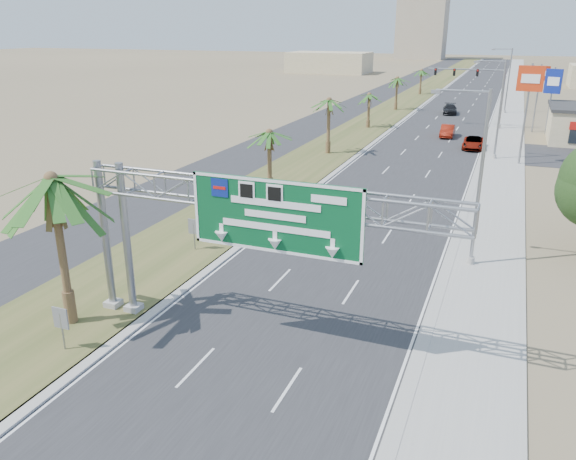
# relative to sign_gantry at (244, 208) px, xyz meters

# --- Properties ---
(road) EXTENTS (12.00, 300.00, 0.02)m
(road) POSITION_rel_sign_gantry_xyz_m (1.06, 100.07, -6.05)
(road) COLOR #28282B
(road) RESTS_ON ground
(sidewalk_right) EXTENTS (4.00, 300.00, 0.10)m
(sidewalk_right) POSITION_rel_sign_gantry_xyz_m (9.56, 100.07, -6.01)
(sidewalk_right) COLOR #9E9B93
(sidewalk_right) RESTS_ON ground
(median_grass) EXTENTS (7.00, 300.00, 0.12)m
(median_grass) POSITION_rel_sign_gantry_xyz_m (-8.94, 100.07, -6.00)
(median_grass) COLOR #414C21
(median_grass) RESTS_ON ground
(opposing_road) EXTENTS (8.00, 300.00, 0.02)m
(opposing_road) POSITION_rel_sign_gantry_xyz_m (-15.94, 100.07, -6.05)
(opposing_road) COLOR #28282B
(opposing_road) RESTS_ON ground
(sign_gantry) EXTENTS (16.75, 1.24, 7.50)m
(sign_gantry) POSITION_rel_sign_gantry_xyz_m (0.00, 0.00, 0.00)
(sign_gantry) COLOR gray
(sign_gantry) RESTS_ON ground
(palm_near) EXTENTS (5.70, 5.70, 8.35)m
(palm_near) POSITION_rel_sign_gantry_xyz_m (-8.14, -1.93, 0.87)
(palm_near) COLOR brown
(palm_near) RESTS_ON ground
(palm_row_b) EXTENTS (3.99, 3.99, 5.95)m
(palm_row_b) POSITION_rel_sign_gantry_xyz_m (-8.44, 22.07, -1.16)
(palm_row_b) COLOR brown
(palm_row_b) RESTS_ON ground
(palm_row_c) EXTENTS (3.99, 3.99, 6.75)m
(palm_row_c) POSITION_rel_sign_gantry_xyz_m (-8.44, 38.07, -0.39)
(palm_row_c) COLOR brown
(palm_row_c) RESTS_ON ground
(palm_row_d) EXTENTS (3.99, 3.99, 5.45)m
(palm_row_d) POSITION_rel_sign_gantry_xyz_m (-8.44, 56.07, -1.64)
(palm_row_d) COLOR brown
(palm_row_d) RESTS_ON ground
(palm_row_e) EXTENTS (3.99, 3.99, 6.15)m
(palm_row_e) POSITION_rel_sign_gantry_xyz_m (-8.44, 75.07, -0.97)
(palm_row_e) COLOR brown
(palm_row_e) RESTS_ON ground
(palm_row_f) EXTENTS (3.99, 3.99, 5.75)m
(palm_row_f) POSITION_rel_sign_gantry_xyz_m (-8.44, 100.07, -1.35)
(palm_row_f) COLOR brown
(palm_row_f) RESTS_ON ground
(streetlight_near) EXTENTS (3.27, 0.44, 10.00)m
(streetlight_near) POSITION_rel_sign_gantry_xyz_m (8.36, 12.07, -1.36)
(streetlight_near) COLOR gray
(streetlight_near) RESTS_ON ground
(streetlight_mid) EXTENTS (3.27, 0.44, 10.00)m
(streetlight_mid) POSITION_rel_sign_gantry_xyz_m (8.36, 42.07, -1.36)
(streetlight_mid) COLOR gray
(streetlight_mid) RESTS_ON ground
(streetlight_far) EXTENTS (3.27, 0.44, 10.00)m
(streetlight_far) POSITION_rel_sign_gantry_xyz_m (8.36, 78.07, -1.36)
(streetlight_far) COLOR gray
(streetlight_far) RESTS_ON ground
(signal_mast) EXTENTS (10.28, 0.71, 8.00)m
(signal_mast) POSITION_rel_sign_gantry_xyz_m (6.23, 62.05, -1.21)
(signal_mast) COLOR gray
(signal_mast) RESTS_ON ground
(median_signback_a) EXTENTS (0.75, 0.08, 2.08)m
(median_signback_a) POSITION_rel_sign_gantry_xyz_m (-6.74, -3.93, -4.61)
(median_signback_a) COLOR gray
(median_signback_a) RESTS_ON ground
(median_signback_b) EXTENTS (0.75, 0.08, 2.08)m
(median_signback_b) POSITION_rel_sign_gantry_xyz_m (-7.44, 8.07, -4.61)
(median_signback_b) COLOR gray
(median_signback_b) RESTS_ON ground
(tower_distant) EXTENTS (20.00, 16.00, 35.00)m
(tower_distant) POSITION_rel_sign_gantry_xyz_m (-30.94, 240.07, 11.44)
(tower_distant) COLOR tan
(tower_distant) RESTS_ON ground
(building_distant_left) EXTENTS (24.00, 14.00, 6.00)m
(building_distant_left) POSITION_rel_sign_gantry_xyz_m (-43.94, 150.07, -3.06)
(building_distant_left) COLOR tan
(building_distant_left) RESTS_ON ground
(car_left_lane) EXTENTS (2.21, 4.84, 1.61)m
(car_left_lane) POSITION_rel_sign_gantry_xyz_m (-3.55, 18.94, -5.25)
(car_left_lane) COLOR black
(car_left_lane) RESTS_ON ground
(car_mid_lane) EXTENTS (1.75, 4.62, 1.50)m
(car_mid_lane) POSITION_rel_sign_gantry_xyz_m (2.46, 53.27, -5.31)
(car_mid_lane) COLOR maroon
(car_mid_lane) RESTS_ON ground
(car_right_lane) EXTENTS (2.38, 4.96, 1.36)m
(car_right_lane) POSITION_rel_sign_gantry_xyz_m (6.08, 46.71, -5.37)
(car_right_lane) COLOR gray
(car_right_lane) RESTS_ON ground
(car_far) EXTENTS (2.66, 5.38, 1.50)m
(car_far) POSITION_rel_sign_gantry_xyz_m (0.46, 73.89, -5.31)
(car_far) COLOR black
(car_far) RESTS_ON ground
(pole_sign_red_near) EXTENTS (2.42, 0.51, 9.80)m
(pole_sign_red_near) POSITION_rel_sign_gantry_xyz_m (10.99, 40.40, 1.72)
(pole_sign_red_near) COLOR gray
(pole_sign_red_near) RESTS_ON ground
(pole_sign_blue) EXTENTS (1.99, 0.90, 8.37)m
(pole_sign_blue) POSITION_rel_sign_gantry_xyz_m (14.06, 59.75, 0.23)
(pole_sign_blue) COLOR gray
(pole_sign_blue) RESTS_ON ground
(pole_sign_red_far) EXTENTS (2.20, 0.38, 8.62)m
(pole_sign_red_far) POSITION_rel_sign_gantry_xyz_m (12.49, 61.05, 0.75)
(pole_sign_red_far) COLOR gray
(pole_sign_red_far) RESTS_ON ground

